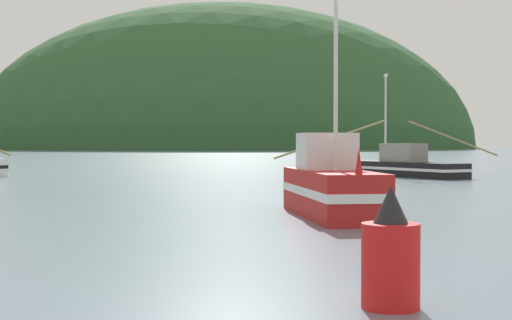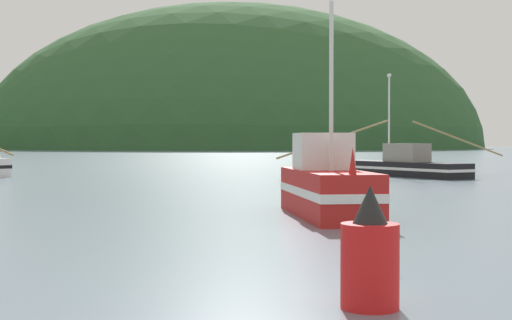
% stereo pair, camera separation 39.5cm
% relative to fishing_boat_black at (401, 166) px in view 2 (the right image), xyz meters
% --- Properties ---
extents(hill_mid_left, '(155.79, 124.63, 89.20)m').
position_rel_fishing_boat_black_xyz_m(hill_mid_left, '(6.69, 189.16, -0.66)').
color(hill_mid_left, '#2D562D').
rests_on(hill_mid_left, ground).
extents(fishing_boat_black, '(16.88, 10.83, 6.55)m').
position_rel_fishing_boat_black_xyz_m(fishing_boat_black, '(0.00, 0.00, 0.00)').
color(fishing_boat_black, black).
rests_on(fishing_boat_black, ground).
extents(fishing_boat_red, '(1.84, 6.17, 6.39)m').
position_rel_fishing_boat_black_xyz_m(fishing_boat_red, '(-10.06, -24.40, 0.20)').
color(fishing_boat_red, red).
rests_on(fishing_boat_red, ground).
extents(channel_buoy, '(0.77, 0.77, 1.62)m').
position_rel_fishing_boat_black_xyz_m(channel_buoy, '(-12.09, -36.32, 0.01)').
color(channel_buoy, red).
rests_on(channel_buoy, ground).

